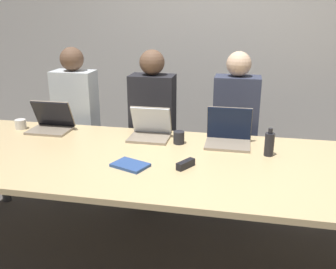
{
  "coord_description": "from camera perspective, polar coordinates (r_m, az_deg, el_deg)",
  "views": [
    {
      "loc": [
        0.25,
        -2.4,
        1.77
      ],
      "look_at": [
        -0.26,
        0.1,
        0.91
      ],
      "focal_mm": 40.0,
      "sensor_mm": 36.0,
      "label": 1
    }
  ],
  "objects": [
    {
      "name": "stapler",
      "position": [
        2.5,
        2.7,
        -4.56
      ],
      "size": [
        0.11,
        0.15,
        0.05
      ],
      "rotation": [
        0.0,
        0.0,
        -0.54
      ],
      "color": "black",
      "rests_on": "conference_table"
    },
    {
      "name": "curtain_wall",
      "position": [
        4.31,
        8.43,
        13.52
      ],
      "size": [
        12.0,
        0.06,
        2.8
      ],
      "color": "beige",
      "rests_on": "ground_plane"
    },
    {
      "name": "bottle_far_center",
      "position": [
        2.78,
        15.19,
        -1.39
      ],
      "size": [
        0.07,
        0.07,
        0.21
      ],
      "color": "black",
      "rests_on": "conference_table"
    },
    {
      "name": "conference_table",
      "position": [
        2.63,
        5.14,
        -5.17
      ],
      "size": [
        4.22,
        1.29,
        0.76
      ],
      "color": "#D6B77F",
      "rests_on": "ground_plane"
    },
    {
      "name": "laptop_far_midleft",
      "position": [
        3.06,
        -2.73,
        0.84
      ],
      "size": [
        0.33,
        0.27,
        0.26
      ],
      "color": "gray",
      "rests_on": "conference_table"
    },
    {
      "name": "person_far_center",
      "position": [
        3.48,
        10.14,
        0.3
      ],
      "size": [
        0.4,
        0.24,
        1.42
      ],
      "color": "#2D2D38",
      "rests_on": "ground_plane"
    },
    {
      "name": "cup_far_midleft",
      "position": [
        2.94,
        1.66,
        -0.46
      ],
      "size": [
        0.09,
        0.09,
        0.1
      ],
      "color": "#232328",
      "rests_on": "conference_table"
    },
    {
      "name": "person_far_left",
      "position": [
        3.82,
        -13.71,
        1.83
      ],
      "size": [
        0.4,
        0.24,
        1.43
      ],
      "color": "#2D2D38",
      "rests_on": "ground_plane"
    },
    {
      "name": "cup_far_left",
      "position": [
        3.55,
        -21.55,
        1.46
      ],
      "size": [
        0.09,
        0.09,
        0.08
      ],
      "color": "white",
      "rests_on": "conference_table"
    },
    {
      "name": "ground_plane",
      "position": [
        2.99,
        4.74,
        -17.72
      ],
      "size": [
        24.0,
        24.0,
        0.0
      ],
      "primitive_type": "plane",
      "color": "#4C4742"
    },
    {
      "name": "person_far_midleft",
      "position": [
        3.49,
        -2.31,
        0.79
      ],
      "size": [
        0.4,
        0.24,
        1.43
      ],
      "color": "#2D2D38",
      "rests_on": "ground_plane"
    },
    {
      "name": "notebook",
      "position": [
        2.54,
        -5.77,
        -4.66
      ],
      "size": [
        0.28,
        0.24,
        0.02
      ],
      "rotation": [
        0.0,
        0.0,
        -0.38
      ],
      "color": "#2D4C8C",
      "rests_on": "conference_table"
    },
    {
      "name": "laptop_far_left",
      "position": [
        3.4,
        -17.35,
        1.82
      ],
      "size": [
        0.35,
        0.27,
        0.26
      ],
      "color": "gray",
      "rests_on": "conference_table"
    },
    {
      "name": "laptop_far_center",
      "position": [
        2.96,
        9.19,
        0.1
      ],
      "size": [
        0.35,
        0.27,
        0.28
      ],
      "color": "gray",
      "rests_on": "conference_table"
    }
  ]
}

